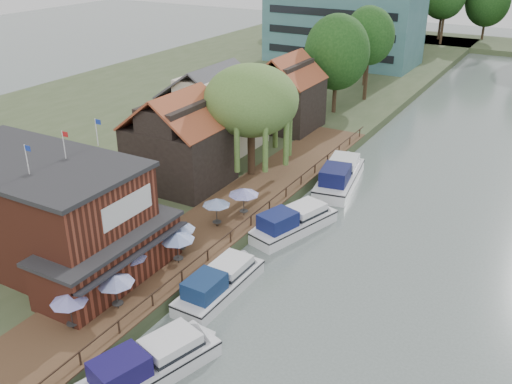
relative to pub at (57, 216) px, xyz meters
The scene contains 27 objects.
ground 14.79m from the pub, ahead, with size 260.00×260.00×0.00m, color #53605B.
land_bank 39.61m from the pub, 113.96° to the left, with size 50.00×140.00×1.00m, color #384728.
quay_deck 13.04m from the pub, 61.39° to the left, with size 6.00×50.00×0.10m, color #47301E.
quay_rail 14.76m from the pub, 52.89° to the left, with size 0.20×49.00×1.00m, color black, non-canonical shape.
pub is the anchor object (origin of this frame).
hotel_block 71.49m from the pub, 96.43° to the left, with size 25.40×12.40×12.30m, color #38666B, non-canonical shape.
cottage_a 15.05m from the pub, 93.81° to the left, with size 8.60×7.60×8.50m, color black, non-canonical shape.
cottage_b 25.33m from the pub, 99.09° to the left, with size 9.60×8.60×8.50m, color beige, non-canonical shape.
cottage_c 34.01m from the pub, 90.00° to the left, with size 7.60×7.60×8.50m, color black, non-canonical shape.
willow 20.36m from the pub, 80.07° to the left, with size 8.60×8.60×10.43m, color #476B2D, non-canonical shape.
umbrella_0 8.22m from the pub, 39.49° to the right, with size 2.14×2.14×2.38m, color #211A93, non-canonical shape.
umbrella_1 7.74m from the pub, 17.77° to the right, with size 2.35×2.35×2.38m, color navy, non-canonical shape.
umbrella_2 6.45m from the pub, ahead, with size 1.97×1.97×2.38m, color navy, non-canonical shape.
umbrella_3 8.36m from the pub, 28.17° to the left, with size 2.44×2.44×2.38m, color #1B3E95, non-canonical shape.
umbrella_4 8.46m from the pub, 38.33° to the left, with size 2.22×2.22×2.38m, color navy, non-canonical shape.
umbrella_5 11.80m from the pub, 56.10° to the left, with size 2.16×2.16×2.38m, color navy, non-canonical shape.
umbrella_6 14.44m from the pub, 59.11° to the left, with size 2.46×2.46×2.38m, color navy, non-canonical shape.
cruiser_0 13.19m from the pub, 23.16° to the right, with size 3.01×9.33×2.24m, color silver, non-canonical shape.
cruiser_1 11.77m from the pub, 17.90° to the left, with size 2.89×8.96×2.13m, color silver, non-canonical shape.
cruiser_2 17.86m from the pub, 50.58° to the left, with size 3.01×9.34×2.24m, color white, non-canonical shape.
cruiser_3 26.42m from the pub, 65.47° to the left, with size 3.43×10.59×2.59m, color silver, non-canonical shape.
bank_tree_0 42.64m from the pub, 86.69° to the left, with size 7.95×7.95×12.07m, color #143811, non-canonical shape.
bank_tree_1 50.26m from the pub, 85.66° to the left, with size 6.54×6.54×12.19m, color #143811, non-canonical shape.
bank_tree_2 57.44m from the pub, 88.92° to the left, with size 6.35×6.35×11.37m, color #143811, non-canonical shape.
bank_tree_3 77.56m from the pub, 90.83° to the left, with size 7.66×7.66×12.66m, color #143811, non-canonical shape.
bank_tree_4 86.37m from the pub, 91.35° to the left, with size 8.34×8.34×12.84m, color #143811, non-canonical shape.
bank_tree_5 96.60m from the pub, 88.24° to the left, with size 7.31×7.31×13.26m, color #143811, non-canonical shape.
Camera 1 is at (14.48, -23.87, 22.19)m, focal length 40.00 mm.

